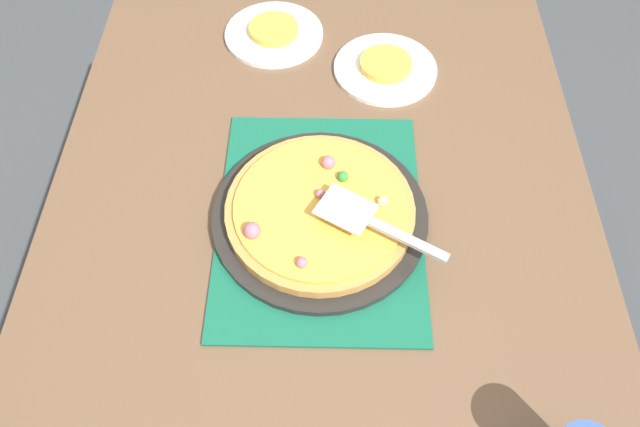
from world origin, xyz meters
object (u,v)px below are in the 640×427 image
(plate_near_left, at_px, (385,69))
(plate_far_right, at_px, (274,34))
(pizza, at_px, (320,209))
(served_slice_left, at_px, (386,64))
(served_slice_right, at_px, (274,29))
(pizza_server, at_px, (371,222))
(pizza_pan, at_px, (320,216))

(plate_near_left, height_order, plate_far_right, same)
(plate_near_left, xyz_separation_m, plate_far_right, (-0.11, -0.24, 0.00))
(plate_near_left, bearing_deg, pizza, -18.91)
(served_slice_left, height_order, served_slice_right, same)
(plate_far_right, relative_size, served_slice_right, 2.00)
(pizza_server, bearing_deg, plate_far_right, -160.11)
(pizza, xyz_separation_m, plate_near_left, (-0.39, 0.13, -0.03))
(pizza, relative_size, served_slice_right, 3.00)
(plate_near_left, xyz_separation_m, served_slice_right, (-0.11, -0.24, 0.01))
(pizza_pan, distance_m, plate_near_left, 0.41)
(pizza_pan, distance_m, pizza, 0.02)
(served_slice_right, xyz_separation_m, pizza_server, (0.54, 0.20, 0.05))
(plate_near_left, xyz_separation_m, served_slice_left, (0.00, 0.00, 0.01))
(pizza_pan, bearing_deg, pizza, -78.04)
(pizza_pan, distance_m, served_slice_right, 0.51)
(plate_far_right, bearing_deg, plate_near_left, 66.08)
(plate_far_right, bearing_deg, served_slice_right, 0.00)
(served_slice_left, bearing_deg, pizza_server, -6.23)
(plate_far_right, height_order, pizza_server, pizza_server)
(pizza_pan, height_order, pizza_server, pizza_server)
(pizza_pan, bearing_deg, served_slice_right, -167.23)
(pizza_pan, height_order, plate_far_right, pizza_pan)
(plate_near_left, relative_size, served_slice_left, 2.00)
(plate_near_left, xyz_separation_m, pizza_server, (0.44, -0.05, 0.07))
(pizza_pan, xyz_separation_m, served_slice_right, (-0.50, -0.11, 0.01))
(pizza_server, bearing_deg, served_slice_right, -160.11)
(plate_near_left, relative_size, plate_far_right, 1.00)
(served_slice_right, bearing_deg, pizza, 12.73)
(pizza, bearing_deg, pizza_pan, 101.96)
(pizza_pan, distance_m, served_slice_left, 0.41)
(served_slice_right, height_order, pizza_server, pizza_server)
(plate_near_left, distance_m, served_slice_right, 0.27)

